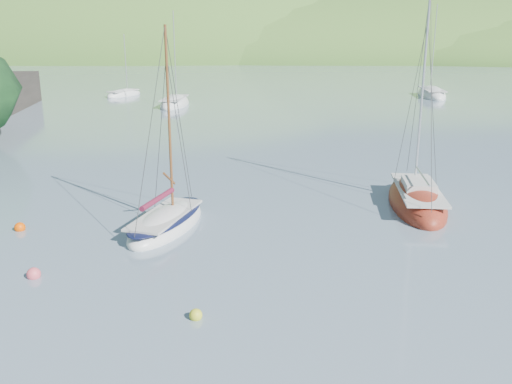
# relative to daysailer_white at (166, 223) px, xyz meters

# --- Properties ---
(ground) EXTENTS (700.00, 700.00, 0.00)m
(ground) POSITION_rel_daysailer_white_xyz_m (2.13, -8.66, -0.22)
(ground) COLOR slate
(ground) RESTS_ON ground
(shoreline_hills) EXTENTS (690.00, 135.00, 56.00)m
(shoreline_hills) POSITION_rel_daysailer_white_xyz_m (-7.53, 163.76, -0.22)
(shoreline_hills) COLOR #2E6A28
(shoreline_hills) RESTS_ON ground
(daysailer_white) EXTENTS (3.53, 6.46, 9.41)m
(daysailer_white) POSITION_rel_daysailer_white_xyz_m (0.00, 0.00, 0.00)
(daysailer_white) COLOR white
(daysailer_white) RESTS_ON ground
(sloop_red) EXTENTS (2.94, 7.77, 11.36)m
(sloop_red) POSITION_rel_daysailer_white_xyz_m (11.86, 4.05, 0.00)
(sloop_red) COLOR #9B371C
(sloop_red) RESTS_ON ground
(distant_sloop_a) EXTENTS (2.95, 7.90, 11.18)m
(distant_sloop_a) POSITION_rel_daysailer_white_xyz_m (-7.81, 39.68, -0.03)
(distant_sloop_a) COLOR white
(distant_sloop_a) RESTS_ON ground
(distant_sloop_b) EXTENTS (3.15, 8.61, 12.21)m
(distant_sloop_b) POSITION_rel_daysailer_white_xyz_m (22.95, 50.25, -0.02)
(distant_sloop_b) COLOR white
(distant_sloop_b) RESTS_ON ground
(distant_sloop_c) EXTENTS (4.32, 6.15, 8.32)m
(distant_sloop_c) POSITION_rel_daysailer_white_xyz_m (-16.21, 48.42, -0.06)
(distant_sloop_c) COLOR white
(distant_sloop_c) RESTS_ON ground
(mooring_buoys) EXTENTS (23.91, 9.19, 0.50)m
(mooring_buoys) POSITION_rel_daysailer_white_xyz_m (2.46, -3.01, -0.10)
(mooring_buoys) COLOR yellow
(mooring_buoys) RESTS_ON ground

